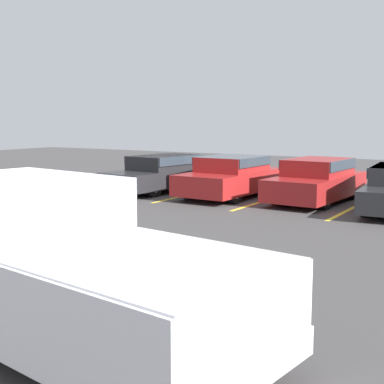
% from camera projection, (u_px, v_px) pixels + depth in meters
% --- Properties ---
extents(stall_stripe_a, '(0.12, 5.31, 0.01)m').
position_uv_depth(stall_stripe_a, '(136.00, 187.00, 19.44)').
color(stall_stripe_a, yellow).
rests_on(stall_stripe_a, ground_plane).
extents(stall_stripe_b, '(0.12, 5.31, 0.01)m').
position_uv_depth(stall_stripe_b, '(198.00, 193.00, 18.04)').
color(stall_stripe_b, yellow).
rests_on(stall_stripe_b, ground_plane).
extents(stall_stripe_c, '(0.12, 5.31, 0.01)m').
position_uv_depth(stall_stripe_c, '(271.00, 199.00, 16.65)').
color(stall_stripe_c, yellow).
rests_on(stall_stripe_c, ground_plane).
extents(stall_stripe_d, '(0.12, 5.31, 0.01)m').
position_uv_depth(stall_stripe_d, '(356.00, 206.00, 15.26)').
color(stall_stripe_d, yellow).
rests_on(stall_stripe_d, ground_plane).
extents(pickup_truck, '(6.27, 2.76, 1.79)m').
position_uv_depth(pickup_truck, '(33.00, 257.00, 6.13)').
color(pickup_truck, silver).
rests_on(pickup_truck, ground_plane).
extents(parked_sedan_a, '(2.20, 4.80, 1.23)m').
position_uv_depth(parked_sedan_a, '(164.00, 172.00, 18.53)').
color(parked_sedan_a, '#232326').
rests_on(parked_sedan_a, ground_plane).
extents(parked_sedan_b, '(1.94, 4.25, 1.29)m').
position_uv_depth(parked_sedan_b, '(231.00, 175.00, 17.11)').
color(parked_sedan_b, maroon).
rests_on(parked_sedan_b, ground_plane).
extents(parked_sedan_c, '(1.93, 4.30, 1.29)m').
position_uv_depth(parked_sedan_c, '(317.00, 179.00, 16.02)').
color(parked_sedan_c, maroon).
rests_on(parked_sedan_c, ground_plane).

